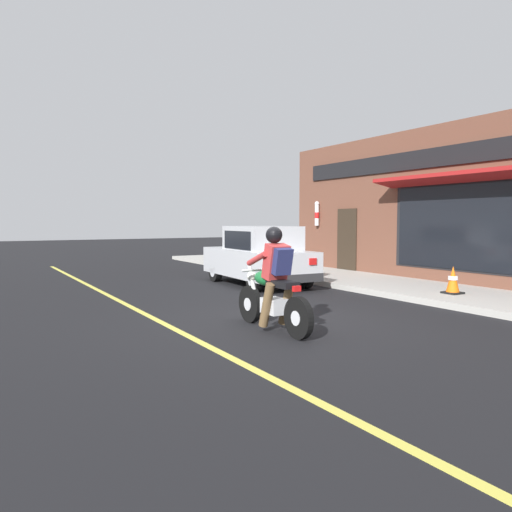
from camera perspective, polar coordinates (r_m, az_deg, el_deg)
The scene contains 8 objects.
ground_plane at distance 8.61m, azimuth 2.78°, elevation -7.41°, with size 80.00×80.00×0.00m, color black.
sidewalk_curb at distance 13.81m, azimuth 12.34°, elevation -2.87°, with size 2.60×22.00×0.14m, color #ADAAA3.
lane_stripe at distance 10.58m, azimuth -14.62°, elevation -5.36°, with size 0.12×19.80×0.01m, color #D1C64C.
storefront_building at distance 14.11m, azimuth 20.00°, elevation 5.42°, with size 1.25×11.82×4.20m.
motorcycle_with_rider at distance 7.76m, azimuth 2.00°, elevation -3.60°, with size 0.56×2.02×1.62m.
car_hatchback at distance 13.24m, azimuth 0.34°, elevation -0.05°, with size 1.83×3.86×1.57m.
traffic_cone at distance 11.55m, azimuth 21.58°, elevation -2.59°, with size 0.36×0.36×0.60m.
fire_hydrant at distance 16.92m, azimuth 3.10°, elevation 0.17°, with size 0.36×0.24×0.88m.
Camera 1 is at (-4.63, -7.05, 1.71)m, focal length 35.00 mm.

